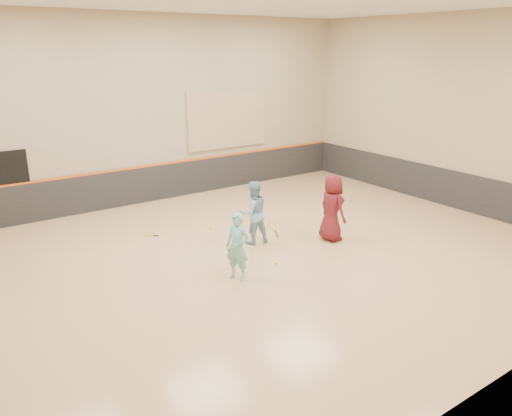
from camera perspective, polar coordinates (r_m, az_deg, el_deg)
room at (r=12.09m, az=0.48°, el=-2.13°), size 15.04×12.04×6.22m
wainscot_back at (r=17.15m, az=-11.17°, el=2.85°), size 14.90×0.04×1.20m
wainscot_right at (r=17.39m, az=20.99°, el=2.19°), size 0.04×11.90×1.20m
accent_stripe at (r=17.00m, az=-11.28°, el=4.86°), size 14.90×0.03×0.06m
acoustic_panel at (r=18.04m, az=-3.27°, el=10.05°), size 3.20×0.08×2.00m
doorway at (r=15.85m, az=-26.27°, el=1.95°), size 1.10×0.05×2.20m
girl at (r=11.01m, az=-2.13°, el=-4.42°), size 0.59×0.67×1.55m
instructor at (r=13.02m, az=-0.33°, el=-0.52°), size 0.90×0.74×1.68m
young_man at (r=13.37m, az=8.69°, el=0.03°), size 0.63×0.92×1.80m
held_racket at (r=13.01m, az=1.88°, el=-2.01°), size 0.41×0.41×0.47m
spare_racket at (r=14.12m, az=-12.11°, el=-2.89°), size 0.59×0.59×0.08m
ball_under_racket at (r=12.03m, az=2.28°, el=-6.26°), size 0.07×0.07×0.07m
ball_in_hand at (r=13.30m, az=9.32°, el=1.18°), size 0.07×0.07×0.07m
ball_beside_spare at (r=14.29m, az=-5.17°, el=-2.32°), size 0.07×0.07×0.07m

